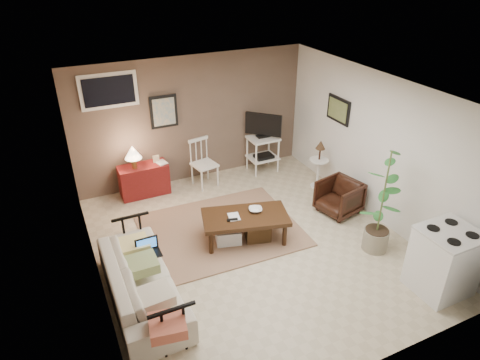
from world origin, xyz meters
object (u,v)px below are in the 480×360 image
coffee_table (245,226)px  potted_plant (383,199)px  side_table (319,159)px  red_console (143,177)px  armchair (339,196)px  tv_stand (263,141)px  sofa (141,276)px  stove (444,261)px  spindle_chair (204,165)px

coffee_table → potted_plant: (1.70, -1.03, 0.61)m
side_table → potted_plant: (-0.31, -1.99, 0.29)m
red_console → potted_plant: (2.75, -3.12, 0.53)m
side_table → armchair: size_ratio=1.48×
potted_plant → tv_stand: bearing=96.0°
armchair → potted_plant: 1.23m
sofa → armchair: (3.56, 0.63, -0.07)m
coffee_table → stove: size_ratio=1.53×
potted_plant → side_table: bearing=81.2°
coffee_table → tv_stand: size_ratio=1.17×
coffee_table → side_table: bearing=25.5°
side_table → coffee_table: bearing=-154.5°
potted_plant → stove: (0.18, -1.04, -0.42)m
sofa → armchair: size_ratio=3.13×
spindle_chair → side_table: side_table is taller
coffee_table → spindle_chair: bearing=87.5°
potted_plant → stove: size_ratio=1.78×
coffee_table → red_console: 2.34m
armchair → tv_stand: bearing=-179.9°
tv_stand → side_table: size_ratio=1.28×
sofa → spindle_chair: spindle_chair is taller
sofa → armchair: sofa is taller
coffee_table → armchair: bearing=1.5°
red_console → tv_stand: size_ratio=0.83×
coffee_table → sofa: bearing=-161.4°
side_table → armchair: 0.97m
sofa → tv_stand: (3.13, 2.59, 0.25)m
red_console → spindle_chair: (1.14, -0.13, 0.08)m
spindle_chair → armchair: spindle_chair is taller
tv_stand → armchair: bearing=-77.4°
red_console → stove: (2.94, -4.16, 0.11)m
side_table → tv_stand: bearing=121.0°
coffee_table → potted_plant: potted_plant is taller
red_console → sofa: bearing=-104.5°
sofa → stove: size_ratio=2.16×
coffee_table → red_console: bearing=116.9°
spindle_chair → side_table: 2.17m
stove → armchair: bearing=91.7°
coffee_table → tv_stand: (1.38, 2.00, 0.37)m
sofa → tv_stand: tv_stand is taller
side_table → potted_plant: 2.03m
stove → spindle_chair: bearing=114.0°
armchair → coffee_table: bearing=-101.0°
coffee_table → red_console: size_ratio=1.40×
spindle_chair → tv_stand: 1.31m
red_console → spindle_chair: size_ratio=1.11×
sofa → tv_stand: 4.07m
potted_plant → spindle_chair: bearing=118.4°
tv_stand → stove: bearing=-83.0°
coffee_table → armchair: armchair is taller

